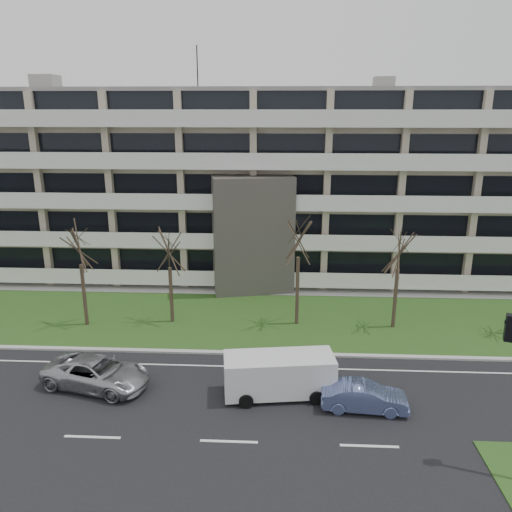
{
  "coord_description": "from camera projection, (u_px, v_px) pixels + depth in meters",
  "views": [
    {
      "loc": [
        2.09,
        -18.23,
        13.79
      ],
      "look_at": [
        0.66,
        10.0,
        5.39
      ],
      "focal_mm": 35.0,
      "sensor_mm": 36.0,
      "label": 1
    }
  ],
  "objects": [
    {
      "name": "ground",
      "position": [
        229.0,
        442.0,
        21.48
      ],
      "size": [
        160.0,
        160.0,
        0.0
      ],
      "primitive_type": "plane",
      "color": "black",
      "rests_on": "ground"
    },
    {
      "name": "grass_verge",
      "position": [
        249.0,
        319.0,
        33.92
      ],
      "size": [
        90.0,
        10.0,
        0.06
      ],
      "primitive_type": "cube",
      "color": "#28541C",
      "rests_on": "ground"
    },
    {
      "name": "curb",
      "position": [
        243.0,
        353.0,
        29.12
      ],
      "size": [
        90.0,
        0.35,
        0.12
      ],
      "primitive_type": "cube",
      "color": "#B2B2AD",
      "rests_on": "ground"
    },
    {
      "name": "sidewalk",
      "position": [
        253.0,
        290.0,
        39.18
      ],
      "size": [
        90.0,
        2.0,
        0.08
      ],
      "primitive_type": "cube",
      "color": "#B2B2AD",
      "rests_on": "ground"
    },
    {
      "name": "lane_edge_line",
      "position": [
        241.0,
        367.0,
        27.7
      ],
      "size": [
        90.0,
        0.12,
        0.01
      ],
      "primitive_type": "cube",
      "color": "white",
      "rests_on": "ground"
    },
    {
      "name": "apartment_building",
      "position": [
        257.0,
        182.0,
        43.55
      ],
      "size": [
        60.5,
        15.1,
        18.75
      ],
      "color": "tan",
      "rests_on": "ground"
    },
    {
      "name": "silver_pickup",
      "position": [
        97.0,
        373.0,
        25.54
      ],
      "size": [
        5.98,
        3.81,
        1.54
      ],
      "primitive_type": "imported",
      "rotation": [
        0.0,
        0.0,
        1.33
      ],
      "color": "#AAACB2",
      "rests_on": "ground"
    },
    {
      "name": "blue_sedan",
      "position": [
        364.0,
        397.0,
        23.6
      ],
      "size": [
        4.15,
        1.7,
        1.34
      ],
      "primitive_type": "imported",
      "rotation": [
        0.0,
        0.0,
        1.5
      ],
      "color": "#6575B0",
      "rests_on": "ground"
    },
    {
      "name": "white_van",
      "position": [
        280.0,
        372.0,
        24.67
      ],
      "size": [
        5.65,
        2.78,
        2.11
      ],
      "rotation": [
        0.0,
        0.0,
        0.13
      ],
      "color": "white",
      "rests_on": "ground"
    },
    {
      "name": "tree_2",
      "position": [
        78.0,
        240.0,
        31.36
      ],
      "size": [
        3.74,
        3.74,
        7.48
      ],
      "color": "#382B21",
      "rests_on": "ground"
    },
    {
      "name": "tree_3",
      "position": [
        169.0,
        246.0,
        31.97
      ],
      "size": [
        3.43,
        3.43,
        6.86
      ],
      "color": "#382B21",
      "rests_on": "ground"
    },
    {
      "name": "tree_4",
      "position": [
        299.0,
        230.0,
        31.33
      ],
      "size": [
        4.16,
        4.16,
        8.31
      ],
      "color": "#382B21",
      "rests_on": "ground"
    },
    {
      "name": "tree_5",
      "position": [
        400.0,
        245.0,
        31.08
      ],
      "size": [
        3.6,
        3.6,
        7.19
      ],
      "color": "#382B21",
      "rests_on": "ground"
    }
  ]
}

